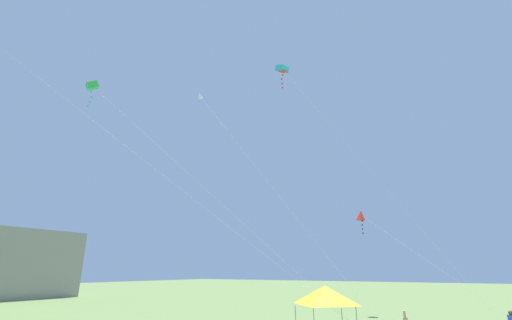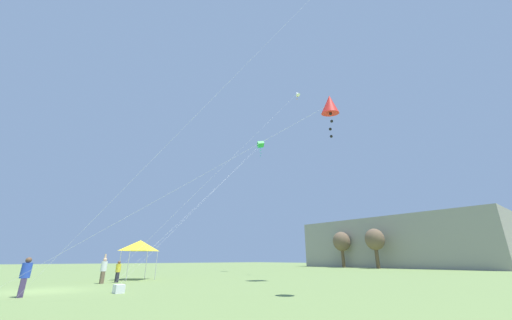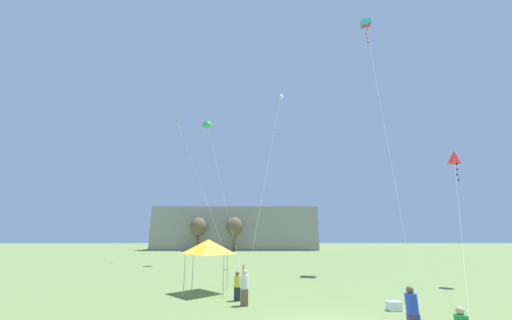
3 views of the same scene
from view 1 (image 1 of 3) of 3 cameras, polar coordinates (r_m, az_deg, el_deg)
festival_tent at (r=18.67m, az=11.50°, el=-21.21°), size 2.55×2.55×3.18m
kite_green_box_0 at (r=30.72m, az=-25.60°, el=10.97°), size 6.81×19.67×18.44m
kite_cyan_box_1 at (r=44.58m, az=4.37°, el=14.82°), size 8.34×19.04×28.71m
kite_white_diamond_2 at (r=35.83m, az=-9.28°, el=10.41°), size 4.30×17.83×21.28m
kite_red_diamond_3 at (r=37.52m, az=17.07°, el=-8.82°), size 9.75×12.57×9.95m
kite_orange_delta_4 at (r=31.84m, az=-35.65°, el=13.81°), size 11.66×24.31×20.43m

